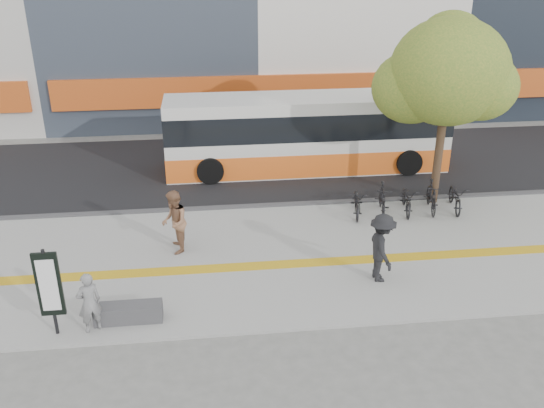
{
  "coord_description": "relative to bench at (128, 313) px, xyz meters",
  "views": [
    {
      "loc": [
        -0.55,
        -13.04,
        8.35
      ],
      "look_at": [
        1.22,
        2.0,
        1.51
      ],
      "focal_mm": 38.36,
      "sensor_mm": 36.0,
      "label": 1
    }
  ],
  "objects": [
    {
      "name": "pedestrian_tan",
      "position": [
        1.01,
        3.35,
        0.71
      ],
      "size": [
        0.76,
        0.95,
        1.88
      ],
      "primitive_type": "imported",
      "rotation": [
        0.0,
        0.0,
        -1.52
      ],
      "color": "#885E44",
      "rests_on": "sidewalk"
    },
    {
      "name": "seated_woman",
      "position": [
        -0.8,
        -0.27,
        0.54
      ],
      "size": [
        0.66,
        0.57,
        1.52
      ],
      "primitive_type": "imported",
      "rotation": [
        0.0,
        0.0,
        3.61
      ],
      "color": "black",
      "rests_on": "sidewalk"
    },
    {
      "name": "bus",
      "position": [
        5.96,
        9.7,
        1.13
      ],
      "size": [
        10.97,
        2.6,
        2.92
      ],
      "color": "silver",
      "rests_on": "street"
    },
    {
      "name": "bicycle_row",
      "position": [
        8.59,
        5.2,
        0.25
      ],
      "size": [
        4.34,
        1.83,
        1.02
      ],
      "color": "black",
      "rests_on": "sidewalk"
    },
    {
      "name": "street",
      "position": [
        2.6,
        10.2,
        -0.28
      ],
      "size": [
        40.0,
        8.0,
        0.06
      ],
      "primitive_type": "cube",
      "color": "black",
      "rests_on": "ground"
    },
    {
      "name": "tactile_strip",
      "position": [
        2.6,
        2.2,
        -0.22
      ],
      "size": [
        40.0,
        0.45,
        0.01
      ],
      "primitive_type": "cube",
      "color": "gold",
      "rests_on": "sidewalk"
    },
    {
      "name": "bench",
      "position": [
        0.0,
        0.0,
        0.0
      ],
      "size": [
        1.6,
        0.45,
        0.45
      ],
      "primitive_type": "cube",
      "color": "#3E3E41",
      "rests_on": "sidewalk"
    },
    {
      "name": "sidewalk",
      "position": [
        2.6,
        2.7,
        -0.27
      ],
      "size": [
        40.0,
        7.0,
        0.08
      ],
      "primitive_type": "cube",
      "color": "slate",
      "rests_on": "ground"
    },
    {
      "name": "pedestrian_dark",
      "position": [
        6.48,
        1.14,
        0.72
      ],
      "size": [
        0.74,
        1.24,
        1.9
      ],
      "primitive_type": "imported",
      "rotation": [
        0.0,
        0.0,
        1.6
      ],
      "color": "black",
      "rests_on": "sidewalk"
    },
    {
      "name": "curb",
      "position": [
        2.6,
        6.2,
        -0.23
      ],
      "size": [
        40.0,
        0.25,
        0.14
      ],
      "primitive_type": "cube",
      "color": "#3E3E41",
      "rests_on": "ground"
    },
    {
      "name": "signboard",
      "position": [
        -1.6,
        -0.31,
        1.06
      ],
      "size": [
        0.55,
        0.1,
        2.2
      ],
      "color": "black",
      "rests_on": "sidewalk"
    },
    {
      "name": "ground",
      "position": [
        2.6,
        1.2,
        -0.3
      ],
      "size": [
        120.0,
        120.0,
        0.0
      ],
      "primitive_type": "plane",
      "color": "#5F5F5B",
      "rests_on": "ground"
    },
    {
      "name": "street_tree",
      "position": [
        9.78,
        6.02,
        4.21
      ],
      "size": [
        4.4,
        3.8,
        6.31
      ],
      "color": "#342117",
      "rests_on": "sidewalk"
    }
  ]
}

